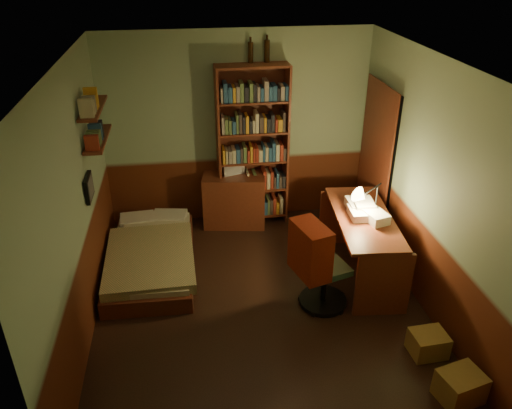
{
  "coord_description": "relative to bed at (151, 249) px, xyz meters",
  "views": [
    {
      "loc": [
        -0.67,
        -4.29,
        3.56
      ],
      "look_at": [
        0.0,
        0.25,
        1.1
      ],
      "focal_mm": 35.0,
      "sensor_mm": 36.0,
      "label": 1
    }
  ],
  "objects": [
    {
      "name": "floor",
      "position": [
        1.19,
        -0.85,
        -0.28
      ],
      "size": [
        3.5,
        4.0,
        0.02
      ],
      "primitive_type": "cube",
      "color": "black",
      "rests_on": "ground"
    },
    {
      "name": "ceiling",
      "position": [
        1.19,
        -0.85,
        2.34
      ],
      "size": [
        3.5,
        4.0,
        0.02
      ],
      "primitive_type": "cube",
      "color": "silver",
      "rests_on": "wall_back"
    },
    {
      "name": "wall_back",
      "position": [
        1.19,
        1.16,
        1.03
      ],
      "size": [
        3.5,
        0.02,
        2.6
      ],
      "primitive_type": "cube",
      "color": "gray",
      "rests_on": "ground"
    },
    {
      "name": "wall_left",
      "position": [
        -0.57,
        -0.85,
        1.03
      ],
      "size": [
        0.02,
        4.0,
        2.6
      ],
      "primitive_type": "cube",
      "color": "gray",
      "rests_on": "ground"
    },
    {
      "name": "wall_right",
      "position": [
        2.95,
        -0.85,
        1.03
      ],
      "size": [
        0.02,
        4.0,
        2.6
      ],
      "primitive_type": "cube",
      "color": "gray",
      "rests_on": "ground"
    },
    {
      "name": "wall_front",
      "position": [
        1.19,
        -2.86,
        1.03
      ],
      "size": [
        3.5,
        0.02,
        2.6
      ],
      "primitive_type": "cube",
      "color": "gray",
      "rests_on": "ground"
    },
    {
      "name": "doorway",
      "position": [
        2.91,
        0.45,
        0.73
      ],
      "size": [
        0.06,
        0.9,
        2.0
      ],
      "primitive_type": "cube",
      "color": "black",
      "rests_on": "ground"
    },
    {
      "name": "door_trim",
      "position": [
        2.87,
        0.45,
        0.73
      ],
      "size": [
        0.02,
        0.98,
        2.08
      ],
      "primitive_type": "cube",
      "color": "#4A1D11",
      "rests_on": "ground"
    },
    {
      "name": "bed",
      "position": [
        0.0,
        0.0,
        0.0
      ],
      "size": [
        1.01,
        1.82,
        0.53
      ],
      "primitive_type": "cube",
      "rotation": [
        0.0,
        0.0,
        -0.03
      ],
      "color": "olive",
      "rests_on": "ground"
    },
    {
      "name": "dresser",
      "position": [
        1.11,
        0.91,
        0.1
      ],
      "size": [
        0.89,
        0.54,
        0.74
      ],
      "primitive_type": "cube",
      "rotation": [
        0.0,
        0.0,
        -0.15
      ],
      "color": "#5B2515",
      "rests_on": "ground"
    },
    {
      "name": "mini_stereo",
      "position": [
        1.09,
        1.04,
        0.55
      ],
      "size": [
        0.35,
        0.31,
        0.16
      ],
      "primitive_type": "cube",
      "rotation": [
        0.0,
        0.0,
        0.31
      ],
      "color": "#B2B2B7",
      "rests_on": "dresser"
    },
    {
      "name": "bookshelf",
      "position": [
        1.38,
        1.0,
        0.83
      ],
      "size": [
        0.95,
        0.33,
        2.19
      ],
      "primitive_type": "cube",
      "rotation": [
        0.0,
        0.0,
        0.04
      ],
      "color": "#5B2515",
      "rests_on": "ground"
    },
    {
      "name": "bottle_left",
      "position": [
        1.37,
        1.11,
        2.04
      ],
      "size": [
        0.08,
        0.08,
        0.25
      ],
      "primitive_type": "cylinder",
      "rotation": [
        0.0,
        0.0,
        -0.16
      ],
      "color": "black",
      "rests_on": "bookshelf"
    },
    {
      "name": "bottle_right",
      "position": [
        1.58,
        1.11,
        2.06
      ],
      "size": [
        0.07,
        0.07,
        0.27
      ],
      "primitive_type": "cylinder",
      "rotation": [
        0.0,
        0.0,
        0.01
      ],
      "color": "black",
      "rests_on": "bookshelf"
    },
    {
      "name": "desk",
      "position": [
        2.43,
        -0.5,
        0.13
      ],
      "size": [
        0.75,
        1.54,
        0.8
      ],
      "primitive_type": "cube",
      "rotation": [
        0.0,
        0.0,
        -0.09
      ],
      "color": "#5B2515",
      "rests_on": "ground"
    },
    {
      "name": "paper_stack",
      "position": [
        2.52,
        -0.62,
        0.59
      ],
      "size": [
        0.27,
        0.32,
        0.11
      ],
      "primitive_type": "cube",
      "rotation": [
        0.0,
        0.0,
        0.26
      ],
      "color": "silver",
      "rests_on": "desk"
    },
    {
      "name": "desk_lamp",
      "position": [
        2.56,
        -0.48,
        0.81
      ],
      "size": [
        0.19,
        0.19,
        0.57
      ],
      "primitive_type": "cone",
      "rotation": [
        0.0,
        0.0,
        -0.11
      ],
      "color": "black",
      "rests_on": "desk"
    },
    {
      "name": "office_chair",
      "position": [
        1.88,
        -0.95,
        0.23
      ],
      "size": [
        0.6,
        0.56,
        1.0
      ],
      "primitive_type": "cube",
      "rotation": [
        0.0,
        0.0,
        0.29
      ],
      "color": "#315942",
      "rests_on": "ground"
    },
    {
      "name": "red_jacket",
      "position": [
        1.68,
        -0.83,
        1.02
      ],
      "size": [
        0.27,
        0.49,
        0.57
      ],
      "primitive_type": "cube",
      "rotation": [
        0.0,
        0.0,
        -0.01
      ],
      "color": "maroon",
      "rests_on": "office_chair"
    },
    {
      "name": "wall_shelf_lower",
      "position": [
        -0.45,
        0.25,
        1.33
      ],
      "size": [
        0.2,
        0.9,
        0.03
      ],
      "primitive_type": "cube",
      "color": "#5B2515",
      "rests_on": "wall_left"
    },
    {
      "name": "wall_shelf_upper",
      "position": [
        -0.45,
        0.25,
        1.68
      ],
      "size": [
        0.2,
        0.9,
        0.03
      ],
      "primitive_type": "cube",
      "color": "#5B2515",
      "rests_on": "wall_left"
    },
    {
      "name": "framed_picture",
      "position": [
        -0.53,
        -0.25,
        0.98
      ],
      "size": [
        0.04,
        0.32,
        0.26
      ],
      "primitive_type": "cube",
      "color": "black",
      "rests_on": "wall_left"
    },
    {
      "name": "cardboard_box_a",
      "position": [
        2.71,
        -2.38,
        -0.13
      ],
      "size": [
        0.42,
        0.37,
        0.27
      ],
      "primitive_type": "cube",
      "rotation": [
        0.0,
        0.0,
        0.23
      ],
      "color": "olive",
      "rests_on": "ground"
    },
    {
      "name": "cardboard_box_b",
      "position": [
        2.68,
        -1.83,
        -0.15
      ],
      "size": [
        0.35,
        0.29,
        0.23
      ],
      "primitive_type": "cube",
      "rotation": [
        0.0,
        0.0,
        0.05
      ],
      "color": "olive",
      "rests_on": "ground"
    }
  ]
}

